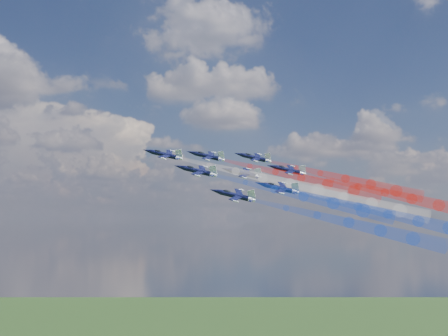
{
  "coord_description": "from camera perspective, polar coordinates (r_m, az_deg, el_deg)",
  "views": [
    {
      "loc": [
        -15.73,
        -145.28,
        141.73
      ],
      "look_at": [
        9.29,
        -0.4,
        154.96
      ],
      "focal_mm": 44.7,
      "sensor_mm": 36.0,
      "label": 1
    }
  ],
  "objects": [
    {
      "name": "jet_rear_left",
      "position": [
        138.4,
        5.65,
        -2.05
      ],
      "size": [
        14.03,
        12.19,
        8.55
      ],
      "primitive_type": null,
      "rotation": [
        0.25,
        -0.35,
        1.21
      ],
      "color": "black"
    },
    {
      "name": "trail_inner_right",
      "position": [
        154.7,
        7.92,
        -1.03
      ],
      "size": [
        42.66,
        16.36,
        15.1
      ],
      "primitive_type": null,
      "rotation": [
        0.25,
        -0.35,
        1.21
      ],
      "color": "red"
    },
    {
      "name": "trail_rear_right",
      "position": [
        158.06,
        16.13,
        -2.42
      ],
      "size": [
        42.66,
        16.36,
        15.1
      ],
      "primitive_type": null,
      "rotation": [
        0.25,
        -0.35,
        1.21
      ],
      "color": "red"
    },
    {
      "name": "trail_lead",
      "position": [
        145.65,
        3.98,
        -1.0
      ],
      "size": [
        42.66,
        16.36,
        15.1
      ],
      "primitive_type": null,
      "rotation": [
        0.25,
        -0.35,
        1.21
      ],
      "color": "white"
    },
    {
      "name": "trail_center_third",
      "position": [
        147.97,
        12.14,
        -2.91
      ],
      "size": [
        42.66,
        16.36,
        15.1
      ],
      "primitive_type": null,
      "rotation": [
        0.25,
        -0.35,
        1.21
      ],
      "color": "white"
    },
    {
      "name": "jet_center_third",
      "position": [
        147.83,
        1.97,
        -0.55
      ],
      "size": [
        14.03,
        12.19,
        8.55
      ],
      "primitive_type": null,
      "rotation": [
        0.25,
        -0.35,
        1.21
      ],
      "color": "black"
    },
    {
      "name": "jet_outer_left",
      "position": [
        130.42,
        1.09,
        -2.82
      ],
      "size": [
        14.03,
        12.19,
        8.55
      ],
      "primitive_type": null,
      "rotation": [
        0.25,
        -0.35,
        1.21
      ],
      "color": "black"
    },
    {
      "name": "trail_outer_left",
      "position": [
        130.73,
        12.64,
        -5.5
      ],
      "size": [
        42.66,
        16.36,
        15.1
      ],
      "primitive_type": null,
      "rotation": [
        0.25,
        -0.35,
        1.21
      ],
      "color": "blue"
    },
    {
      "name": "trail_inner_left",
      "position": [
        137.03,
        8.15,
        -2.87
      ],
      "size": [
        42.66,
        16.36,
        15.1
      ],
      "primitive_type": null,
      "rotation": [
        0.25,
        -0.35,
        1.21
      ],
      "color": "blue"
    },
    {
      "name": "jet_rear_right",
      "position": [
        155.99,
        6.58,
        -0.21
      ],
      "size": [
        14.03,
        12.19,
        8.55
      ],
      "primitive_type": null,
      "rotation": [
        0.25,
        -0.35,
        1.21
      ],
      "color": "black"
    },
    {
      "name": "trail_outer_right",
      "position": [
        163.6,
        12.32,
        -1.08
      ],
      "size": [
        42.66,
        16.36,
        15.1
      ],
      "primitive_type": null,
      "rotation": [
        0.25,
        -0.35,
        1.21
      ],
      "color": "red"
    },
    {
      "name": "trail_rear_left",
      "position": [
        140.54,
        16.42,
        -4.51
      ],
      "size": [
        42.66,
        16.36,
        15.1
      ],
      "primitive_type": null,
      "rotation": [
        0.25,
        -0.35,
        1.21
      ],
      "color": "blue"
    },
    {
      "name": "jet_lead",
      "position": [
        149.42,
        -6.11,
        1.37
      ],
      "size": [
        14.03,
        12.19,
        8.55
      ],
      "primitive_type": null,
      "rotation": [
        0.25,
        -0.35,
        1.21
      ],
      "color": "black"
    },
    {
      "name": "jet_outer_right",
      "position": [
        163.34,
        3.12,
        1.06
      ],
      "size": [
        14.03,
        12.19,
        8.55
      ],
      "primitive_type": null,
      "rotation": [
        0.25,
        -0.35,
        1.21
      ],
      "color": "black"
    },
    {
      "name": "jet_inner_right",
      "position": [
        156.57,
        -1.72,
        1.22
      ],
      "size": [
        14.03,
        12.19,
        8.55
      ],
      "primitive_type": null,
      "rotation": [
        0.25,
        -0.35,
        1.21
      ],
      "color": "black"
    },
    {
      "name": "jet_inner_left",
      "position": [
        138.9,
        -2.73,
        -0.31
      ],
      "size": [
        14.03,
        12.19,
        8.55
      ],
      "primitive_type": null,
      "rotation": [
        0.25,
        -0.35,
        1.21
      ],
      "color": "black"
    }
  ]
}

